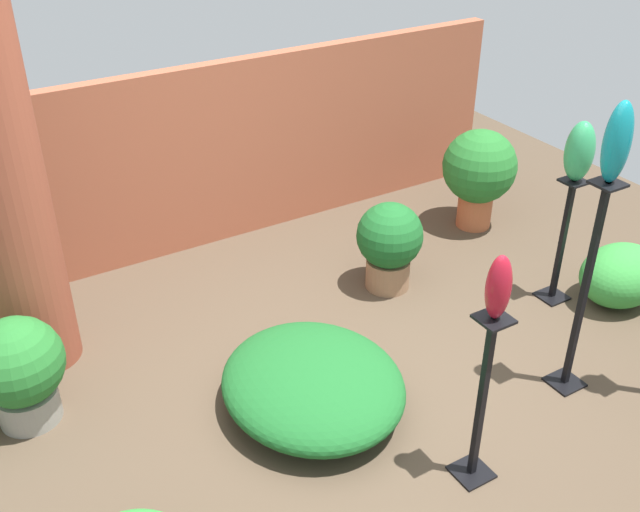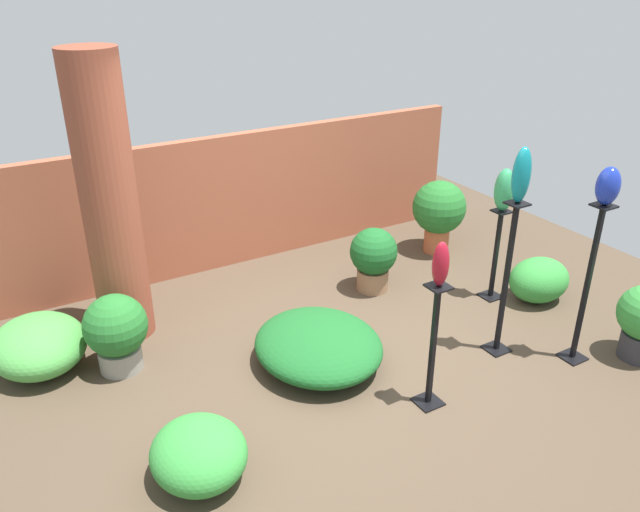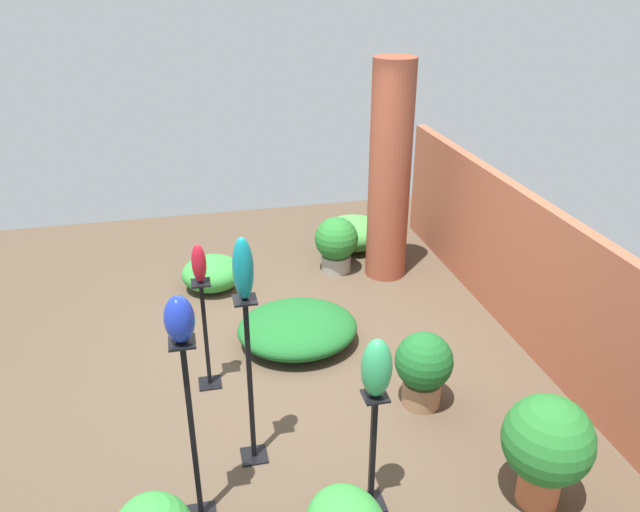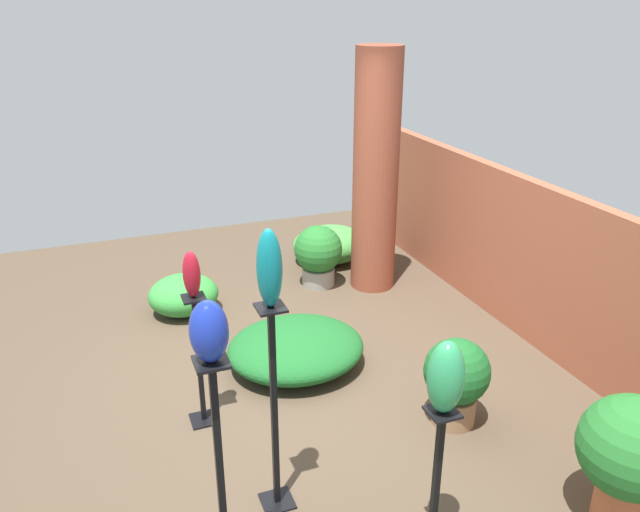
% 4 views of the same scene
% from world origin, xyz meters
% --- Properties ---
extents(ground_plane, '(8.00, 8.00, 0.00)m').
position_xyz_m(ground_plane, '(0.00, 0.00, 0.00)').
color(ground_plane, '#4C3D2D').
extents(brick_wall_back, '(5.60, 0.12, 1.47)m').
position_xyz_m(brick_wall_back, '(0.00, 2.26, 0.74)').
color(brick_wall_back, '#9E5138').
rests_on(brick_wall_back, ground).
extents(brick_pillar, '(0.48, 0.48, 2.54)m').
position_xyz_m(brick_pillar, '(-1.52, 1.40, 1.27)').
color(brick_pillar, brown).
rests_on(brick_pillar, ground).
extents(pedestal_ruby, '(0.20, 0.20, 1.04)m').
position_xyz_m(pedestal_ruby, '(0.22, -0.83, 0.47)').
color(pedestal_ruby, black).
rests_on(pedestal_ruby, ground).
extents(pedestal_teal, '(0.20, 0.20, 1.39)m').
position_xyz_m(pedestal_teal, '(1.22, -0.57, 0.64)').
color(pedestal_teal, black).
rests_on(pedestal_teal, ground).
extents(pedestal_jade, '(0.20, 0.20, 0.95)m').
position_xyz_m(pedestal_jade, '(1.86, 0.17, 0.43)').
color(pedestal_jade, black).
rests_on(pedestal_jade, ground).
extents(art_vase_ruby, '(0.12, 0.12, 0.34)m').
position_xyz_m(art_vase_ruby, '(0.22, -0.83, 1.21)').
color(art_vase_ruby, maroon).
rests_on(art_vase_ruby, pedestal_ruby).
extents(art_vase_teal, '(0.15, 0.14, 0.46)m').
position_xyz_m(art_vase_teal, '(1.22, -0.57, 1.62)').
color(art_vase_teal, '#0F727A').
rests_on(art_vase_teal, pedestal_teal).
extents(art_vase_jade, '(0.19, 0.20, 0.42)m').
position_xyz_m(art_vase_jade, '(1.86, 0.17, 1.16)').
color(art_vase_jade, '#2D9356').
rests_on(art_vase_jade, pedestal_jade).
extents(potted_plant_walkway_edge, '(0.62, 0.62, 0.86)m').
position_xyz_m(potted_plant_walkway_edge, '(2.10, 1.32, 0.51)').
color(potted_plant_walkway_edge, '#B25B38').
rests_on(potted_plant_walkway_edge, ground).
extents(potted_plant_mid_right, '(0.53, 0.53, 0.69)m').
position_xyz_m(potted_plant_mid_right, '(-1.73, 0.84, 0.37)').
color(potted_plant_mid_right, gray).
rests_on(potted_plant_mid_right, ground).
extents(potted_plant_back_center, '(0.49, 0.49, 0.68)m').
position_xyz_m(potted_plant_back_center, '(0.90, 0.92, 0.38)').
color(potted_plant_back_center, '#936B4C').
rests_on(potted_plant_back_center, ground).
extents(foliage_bed_east, '(1.06, 1.19, 0.35)m').
position_xyz_m(foliage_bed_east, '(-0.25, 0.07, 0.17)').
color(foliage_bed_east, '#195923').
rests_on(foliage_bed_east, ground).
extents(foliage_bed_rear, '(0.64, 0.52, 0.45)m').
position_xyz_m(foliage_bed_rear, '(2.22, -0.11, 0.22)').
color(foliage_bed_rear, '#338C38').
rests_on(foliage_bed_rear, ground).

